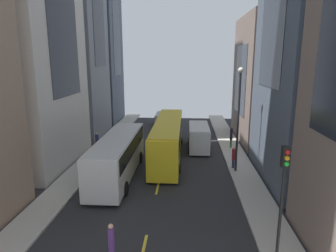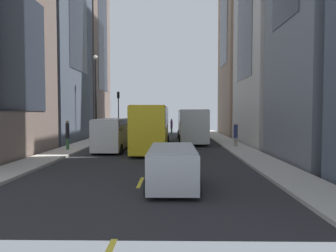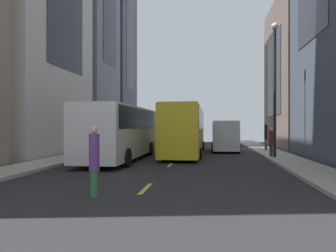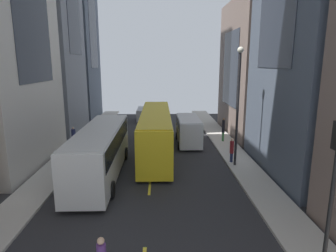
# 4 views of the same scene
# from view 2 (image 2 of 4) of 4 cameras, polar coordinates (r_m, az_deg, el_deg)

# --- Properties ---
(ground_plane) EXTENTS (40.15, 40.15, 0.00)m
(ground_plane) POSITION_cam_2_polar(r_m,az_deg,el_deg) (27.50, -2.11, -3.87)
(ground_plane) COLOR #28282B
(sidewalk_west) EXTENTS (2.25, 44.00, 0.15)m
(sidewalk_west) POSITION_cam_2_polar(r_m,az_deg,el_deg) (28.00, 12.26, -3.66)
(sidewalk_west) COLOR #B2ADA3
(sidewalk_west) RESTS_ON ground
(sidewalk_east) EXTENTS (2.25, 44.00, 0.15)m
(sidewalk_east) POSITION_cam_2_polar(r_m,az_deg,el_deg) (28.70, -16.13, -3.55)
(sidewalk_east) COLOR #B2ADA3
(sidewalk_east) RESTS_ON ground
(lane_stripe_0) EXTENTS (0.16, 2.00, 0.01)m
(lane_stripe_0) POSITION_cam_2_polar(r_m,az_deg,el_deg) (48.40, -0.82, -1.04)
(lane_stripe_0) COLOR yellow
(lane_stripe_0) RESTS_ON ground
(lane_stripe_1) EXTENTS (0.16, 2.00, 0.01)m
(lane_stripe_1) POSITION_cam_2_polar(r_m,az_deg,el_deg) (41.42, -1.11, -1.66)
(lane_stripe_1) COLOR yellow
(lane_stripe_1) RESTS_ON ground
(lane_stripe_2) EXTENTS (0.16, 2.00, 0.01)m
(lane_stripe_2) POSITION_cam_2_polar(r_m,az_deg,el_deg) (34.45, -1.51, -2.54)
(lane_stripe_2) COLOR yellow
(lane_stripe_2) RESTS_ON ground
(lane_stripe_3) EXTENTS (0.16, 2.00, 0.01)m
(lane_stripe_3) POSITION_cam_2_polar(r_m,az_deg,el_deg) (27.50, -2.11, -3.86)
(lane_stripe_3) COLOR yellow
(lane_stripe_3) RESTS_ON ground
(lane_stripe_4) EXTENTS (0.16, 2.00, 0.01)m
(lane_stripe_4) POSITION_cam_2_polar(r_m,az_deg,el_deg) (20.57, -3.13, -6.06)
(lane_stripe_4) COLOR yellow
(lane_stripe_4) RESTS_ON ground
(lane_stripe_5) EXTENTS (0.16, 2.00, 0.01)m
(lane_stripe_5) POSITION_cam_2_polar(r_m,az_deg,el_deg) (13.72, -5.20, -10.49)
(lane_stripe_5) COLOR yellow
(lane_stripe_5) RESTS_ON ground
(building_east_0) EXTENTS (6.91, 9.60, 27.19)m
(building_east_0) POSITION_cam_2_polar(r_m,az_deg,el_deg) (45.68, -16.49, 15.79)
(building_east_0) COLOR #7A665B
(building_east_0) RESTS_ON ground
(city_bus_white) EXTENTS (2.80, 11.01, 3.35)m
(city_bus_white) POSITION_cam_2_polar(r_m,az_deg,el_deg) (32.18, 4.41, 0.66)
(city_bus_white) COLOR silver
(city_bus_white) RESTS_ON ground
(streetcar_yellow) EXTENTS (2.70, 13.96, 3.59)m
(streetcar_yellow) POSITION_cam_2_polar(r_m,az_deg,el_deg) (26.86, -2.82, 0.52)
(streetcar_yellow) COLOR yellow
(streetcar_yellow) RESTS_ON ground
(delivery_van_white) EXTENTS (2.25, 5.66, 2.58)m
(delivery_van_white) POSITION_cam_2_polar(r_m,az_deg,el_deg) (24.65, -10.49, -1.13)
(delivery_van_white) COLOR white
(delivery_van_white) RESTS_ON ground
(car_silver_0) EXTENTS (2.08, 4.15, 1.68)m
(car_silver_0) POSITION_cam_2_polar(r_m,az_deg,el_deg) (12.57, 0.85, -7.12)
(car_silver_0) COLOR #B7BABF
(car_silver_0) RESTS_ON ground
(pedestrian_crossing_mid) EXTENTS (0.31, 0.31, 1.91)m
(pedestrian_crossing_mid) POSITION_cam_2_polar(r_m,az_deg,el_deg) (30.95, -13.42, -1.02)
(pedestrian_crossing_mid) COLOR navy
(pedestrian_crossing_mid) RESTS_ON ground
(pedestrian_walking_far) EXTENTS (0.36, 0.36, 2.09)m
(pedestrian_walking_far) POSITION_cam_2_polar(r_m,az_deg,el_deg) (27.02, 12.55, -1.38)
(pedestrian_walking_far) COLOR gray
(pedestrian_walking_far) RESTS_ON ground
(pedestrian_waiting_curb) EXTENTS (0.32, 0.32, 2.17)m
(pedestrian_waiting_curb) POSITION_cam_2_polar(r_m,az_deg,el_deg) (42.88, 0.66, 0.04)
(pedestrian_waiting_curb) COLOR #336B38
(pedestrian_waiting_curb) RESTS_ON ground
(pedestrian_crossing_near) EXTENTS (0.29, 0.29, 2.31)m
(pedestrian_crossing_near) POSITION_cam_2_polar(r_m,az_deg,el_deg) (25.26, -18.33, -1.40)
(pedestrian_crossing_near) COLOR #336B38
(pedestrian_crossing_near) RESTS_ON ground
(traffic_light_near_corner) EXTENTS (0.32, 0.44, 5.80)m
(traffic_light_near_corner) POSITION_cam_2_polar(r_m,az_deg,el_deg) (43.48, -9.28, 4.02)
(traffic_light_near_corner) COLOR black
(traffic_light_near_corner) RESTS_ON ground
(streetlamp_near) EXTENTS (0.44, 0.44, 8.65)m
(streetlamp_near) POSITION_cam_2_polar(r_m,az_deg,el_deg) (31.65, -13.39, 6.55)
(streetlamp_near) COLOR black
(streetlamp_near) RESTS_ON ground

